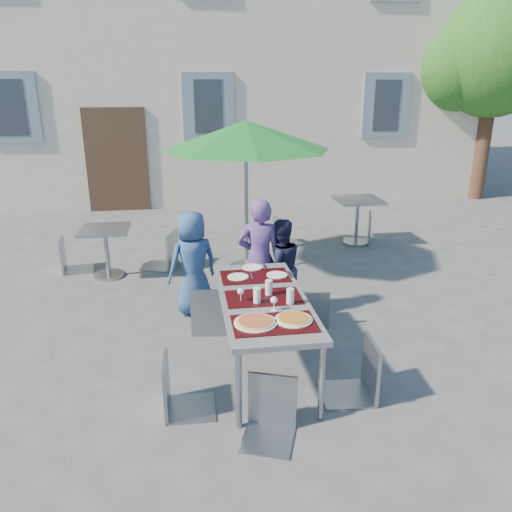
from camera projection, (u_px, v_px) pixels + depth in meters
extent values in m
plane|color=#454547|center=(266.00, 402.00, 4.39)|extent=(90.00, 90.00, 0.00)
cube|color=#C3B19D|center=(198.00, 52.00, 14.00)|extent=(13.00, 8.00, 7.00)
cube|color=#3C291D|center=(117.00, 160.00, 10.73)|extent=(1.30, 0.06, 2.20)
cube|color=slate|center=(11.00, 108.00, 10.10)|extent=(1.10, 0.06, 1.40)
cube|color=#262B33|center=(10.00, 108.00, 10.08)|extent=(0.60, 0.04, 1.10)
cube|color=slate|center=(208.00, 107.00, 10.66)|extent=(1.10, 0.06, 1.40)
cube|color=#262B33|center=(208.00, 107.00, 10.64)|extent=(0.60, 0.04, 1.10)
cube|color=slate|center=(386.00, 105.00, 11.22)|extent=(1.10, 0.06, 1.40)
cube|color=#262B33|center=(387.00, 105.00, 11.20)|extent=(0.60, 0.04, 1.10)
cylinder|color=#462D1E|center=(483.00, 140.00, 11.85)|extent=(0.36, 0.36, 2.80)
sphere|color=#195015|center=(495.00, 54.00, 11.24)|extent=(2.80, 2.80, 2.80)
sphere|color=#195015|center=(454.00, 68.00, 11.50)|extent=(2.00, 2.00, 2.00)
sphere|color=#195015|center=(491.00, 32.00, 11.66)|extent=(1.80, 1.80, 1.80)
cube|color=#48484D|center=(264.00, 300.00, 4.69)|extent=(0.80, 1.85, 0.05)
cylinder|color=gray|center=(239.00, 390.00, 3.96)|extent=(0.05, 0.05, 0.70)
cylinder|color=gray|center=(322.00, 383.00, 4.05)|extent=(0.05, 0.05, 0.70)
cylinder|color=gray|center=(221.00, 301.00, 5.57)|extent=(0.05, 0.05, 0.70)
cylinder|color=gray|center=(280.00, 298.00, 5.67)|extent=(0.05, 0.05, 0.70)
cube|color=black|center=(274.00, 324.00, 4.17)|extent=(0.70, 0.42, 0.01)
cube|color=black|center=(264.00, 297.00, 4.68)|extent=(0.70, 0.42, 0.01)
cube|color=black|center=(255.00, 276.00, 5.20)|extent=(0.70, 0.42, 0.01)
cylinder|color=white|center=(255.00, 323.00, 4.16)|extent=(0.36, 0.36, 0.01)
cylinder|color=tan|center=(255.00, 321.00, 4.16)|extent=(0.32, 0.32, 0.01)
cylinder|color=#94320E|center=(255.00, 321.00, 4.16)|extent=(0.28, 0.28, 0.01)
cylinder|color=white|center=(294.00, 319.00, 4.22)|extent=(0.32, 0.32, 0.01)
cylinder|color=tan|center=(294.00, 318.00, 4.22)|extent=(0.28, 0.28, 0.01)
cylinder|color=#94300A|center=(294.00, 317.00, 4.21)|extent=(0.25, 0.25, 0.01)
cylinder|color=silver|center=(257.00, 296.00, 4.54)|extent=(0.07, 0.07, 0.15)
cylinder|color=silver|center=(269.00, 288.00, 4.72)|extent=(0.07, 0.07, 0.15)
cylinder|color=silver|center=(290.00, 296.00, 4.52)|extent=(0.07, 0.07, 0.15)
cylinder|color=silver|center=(241.00, 301.00, 4.60)|extent=(0.06, 0.06, 0.00)
cylinder|color=silver|center=(241.00, 297.00, 4.59)|extent=(0.01, 0.01, 0.08)
sphere|color=silver|center=(241.00, 291.00, 4.57)|extent=(0.06, 0.06, 0.06)
cylinder|color=silver|center=(274.00, 310.00, 4.42)|extent=(0.06, 0.06, 0.00)
cylinder|color=silver|center=(274.00, 306.00, 4.40)|extent=(0.01, 0.01, 0.08)
sphere|color=silver|center=(274.00, 300.00, 4.38)|extent=(0.06, 0.06, 0.06)
cylinder|color=white|center=(238.00, 277.00, 5.16)|extent=(0.22, 0.22, 0.01)
cube|color=#A0A3A8|center=(251.00, 276.00, 5.18)|extent=(0.02, 0.18, 0.00)
cylinder|color=white|center=(277.00, 275.00, 5.21)|extent=(0.22, 0.22, 0.01)
cube|color=#A0A3A8|center=(290.00, 274.00, 5.23)|extent=(0.02, 0.18, 0.00)
cylinder|color=white|center=(252.00, 267.00, 5.43)|extent=(0.22, 0.22, 0.01)
cube|color=#A0A3A8|center=(265.00, 267.00, 5.45)|extent=(0.02, 0.18, 0.00)
imported|color=#2D4B7C|center=(193.00, 263.00, 5.94)|extent=(0.73, 0.61, 1.27)
imported|color=#553B78|center=(259.00, 259.00, 5.82)|extent=(0.56, 0.40, 1.43)
imported|color=#191B37|center=(280.00, 268.00, 5.89)|extent=(0.63, 0.44, 1.19)
cube|color=gray|center=(212.00, 287.00, 5.59)|extent=(0.52, 0.52, 0.03)
cube|color=gray|center=(211.00, 270.00, 5.29)|extent=(0.47, 0.09, 0.56)
cylinder|color=gray|center=(231.00, 300.00, 5.87)|extent=(0.02, 0.02, 0.49)
cylinder|color=gray|center=(197.00, 300.00, 5.85)|extent=(0.02, 0.02, 0.49)
cylinder|color=gray|center=(230.00, 315.00, 5.49)|extent=(0.02, 0.02, 0.49)
cylinder|color=gray|center=(194.00, 315.00, 5.48)|extent=(0.02, 0.02, 0.49)
cube|color=gray|center=(246.00, 280.00, 5.91)|extent=(0.53, 0.53, 0.03)
cube|color=gray|center=(243.00, 266.00, 5.64)|extent=(0.41, 0.16, 0.50)
cylinder|color=gray|center=(263.00, 293.00, 6.13)|extent=(0.02, 0.02, 0.44)
cylinder|color=gray|center=(235.00, 291.00, 6.18)|extent=(0.02, 0.02, 0.44)
cylinder|color=gray|center=(259.00, 305.00, 5.79)|extent=(0.02, 0.02, 0.44)
cylinder|color=gray|center=(229.00, 303.00, 5.85)|extent=(0.02, 0.02, 0.44)
cube|color=gray|center=(311.00, 290.00, 5.75)|extent=(0.41, 0.41, 0.03)
cube|color=gray|center=(314.00, 278.00, 5.51)|extent=(0.38, 0.06, 0.45)
cylinder|color=gray|center=(321.00, 300.00, 5.98)|extent=(0.02, 0.02, 0.39)
cylinder|color=gray|center=(295.00, 301.00, 5.96)|extent=(0.02, 0.02, 0.39)
cylinder|color=gray|center=(326.00, 312.00, 5.67)|extent=(0.02, 0.02, 0.39)
cylinder|color=gray|center=(298.00, 313.00, 5.66)|extent=(0.02, 0.02, 0.39)
cube|color=gray|center=(189.00, 364.00, 4.15)|extent=(0.43, 0.43, 0.03)
cube|color=gray|center=(163.00, 339.00, 4.05)|extent=(0.04, 0.41, 0.49)
cylinder|color=gray|center=(212.00, 398.00, 4.08)|extent=(0.02, 0.02, 0.43)
cylinder|color=gray|center=(210.00, 374.00, 4.41)|extent=(0.02, 0.02, 0.43)
cylinder|color=gray|center=(168.00, 401.00, 4.04)|extent=(0.02, 0.02, 0.43)
cylinder|color=gray|center=(170.00, 377.00, 4.37)|extent=(0.02, 0.02, 0.43)
cube|color=gray|center=(349.00, 348.00, 4.33)|extent=(0.48, 0.48, 0.03)
cube|color=gray|center=(375.00, 320.00, 4.26)|extent=(0.07, 0.45, 0.53)
cylinder|color=gray|center=(322.00, 362.00, 4.58)|extent=(0.02, 0.02, 0.47)
cylinder|color=gray|center=(331.00, 386.00, 4.22)|extent=(0.02, 0.02, 0.47)
cylinder|color=gray|center=(362.00, 360.00, 4.60)|extent=(0.02, 0.02, 0.47)
cylinder|color=gray|center=(375.00, 384.00, 4.25)|extent=(0.02, 0.02, 0.47)
cube|color=gray|center=(268.00, 393.00, 3.78)|extent=(0.51, 0.51, 0.03)
cube|color=gray|center=(273.00, 354.00, 3.88)|extent=(0.38, 0.16, 0.47)
cylinder|color=gray|center=(242.00, 429.00, 3.73)|extent=(0.02, 0.02, 0.42)
cylinder|color=gray|center=(287.00, 435.00, 3.66)|extent=(0.02, 0.02, 0.42)
cylinder|color=gray|center=(251.00, 402.00, 4.04)|extent=(0.02, 0.02, 0.42)
cylinder|color=gray|center=(293.00, 407.00, 3.98)|extent=(0.02, 0.02, 0.42)
cylinder|color=#A0A3A8|center=(247.00, 268.00, 7.47)|extent=(0.50, 0.50, 0.09)
cylinder|color=gray|center=(246.00, 204.00, 7.15)|extent=(0.06, 0.06, 2.03)
cone|color=#186D24|center=(246.00, 135.00, 6.84)|extent=(2.38, 2.38, 0.40)
cylinder|color=#A0A3A8|center=(109.00, 275.00, 7.27)|extent=(0.44, 0.44, 0.04)
cylinder|color=gray|center=(107.00, 254.00, 7.16)|extent=(0.06, 0.06, 0.68)
cube|color=gray|center=(105.00, 230.00, 7.04)|extent=(0.68, 0.68, 0.04)
cube|color=#92969D|center=(76.00, 241.00, 7.36)|extent=(0.47, 0.47, 0.03)
cube|color=#92969D|center=(59.00, 226.00, 7.23)|extent=(0.08, 0.42, 0.50)
cylinder|color=#92969D|center=(90.00, 259.00, 7.32)|extent=(0.02, 0.02, 0.44)
cylinder|color=#92969D|center=(91.00, 251.00, 7.65)|extent=(0.02, 0.02, 0.44)
cylinder|color=#92969D|center=(63.00, 261.00, 7.23)|extent=(0.02, 0.02, 0.44)
cylinder|color=#92969D|center=(66.00, 253.00, 7.56)|extent=(0.02, 0.02, 0.44)
cube|color=#91989D|center=(157.00, 235.00, 7.48)|extent=(0.60, 0.60, 0.03)
cube|color=#91989D|center=(170.00, 218.00, 7.35)|extent=(0.19, 0.45, 0.56)
cylinder|color=#91989D|center=(151.00, 247.00, 7.79)|extent=(0.02, 0.02, 0.49)
cylinder|color=#91989D|center=(141.00, 255.00, 7.42)|extent=(0.02, 0.02, 0.49)
cylinder|color=#91989D|center=(176.00, 248.00, 7.72)|extent=(0.02, 0.02, 0.49)
cylinder|color=#91989D|center=(166.00, 256.00, 7.35)|extent=(0.02, 0.02, 0.49)
cylinder|color=#A0A3A8|center=(355.00, 243.00, 8.74)|extent=(0.44, 0.44, 0.04)
cylinder|color=gray|center=(357.00, 223.00, 8.63)|extent=(0.06, 0.06, 0.75)
cube|color=gray|center=(358.00, 200.00, 8.49)|extent=(0.75, 0.75, 0.04)
cube|color=gray|center=(289.00, 219.00, 8.64)|extent=(0.53, 0.53, 0.03)
cube|color=gray|center=(280.00, 207.00, 8.46)|extent=(0.18, 0.39, 0.48)
cylinder|color=gray|center=(303.00, 233.00, 8.65)|extent=(0.02, 0.02, 0.42)
cylinder|color=gray|center=(291.00, 228.00, 8.93)|extent=(0.02, 0.02, 0.42)
cylinder|color=gray|center=(286.00, 236.00, 8.48)|extent=(0.02, 0.02, 0.42)
cylinder|color=gray|center=(275.00, 231.00, 8.77)|extent=(0.02, 0.02, 0.42)
cube|color=gray|center=(358.00, 216.00, 8.71)|extent=(0.56, 0.56, 0.03)
cube|color=gray|center=(371.00, 202.00, 8.58)|extent=(0.18, 0.43, 0.53)
cylinder|color=gray|center=(346.00, 226.00, 8.99)|extent=(0.02, 0.02, 0.46)
cylinder|color=gray|center=(346.00, 232.00, 8.64)|extent=(0.02, 0.02, 0.46)
cylinder|color=gray|center=(368.00, 227.00, 8.93)|extent=(0.02, 0.02, 0.46)
cylinder|color=gray|center=(368.00, 233.00, 8.57)|extent=(0.02, 0.02, 0.46)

